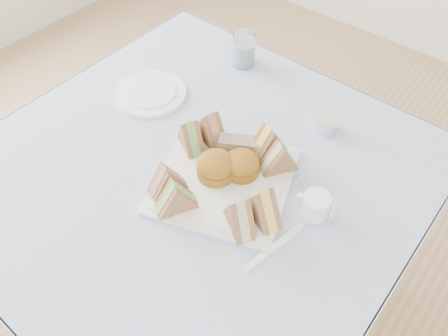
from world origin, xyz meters
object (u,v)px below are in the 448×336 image
Objects in this scene: table at (201,246)px; water_glass at (244,49)px; serving_plate at (224,180)px; creamer_jug at (316,205)px.

water_glass is at bearing 112.04° from table.
serving_plate is 4.87× the size of creamer_jug.
water_glass is (-0.16, 0.40, 0.43)m from table.
water_glass reaches higher than creamer_jug.
water_glass is at bearing 125.08° from creamer_jug.
table is 0.61m from water_glass.
creamer_jug is (0.29, 0.07, 0.40)m from table.
table is at bearing 164.62° from serving_plate.
water_glass is 0.57m from creamer_jug.
table is 3.00× the size of serving_plate.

